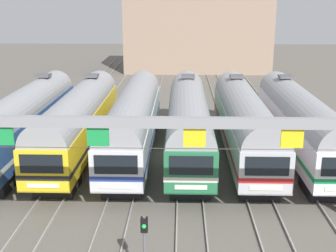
{
  "coord_description": "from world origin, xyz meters",
  "views": [
    {
      "loc": [
        1.39,
        -30.83,
        11.09
      ],
      "look_at": [
        0.46,
        1.27,
        1.85
      ],
      "focal_mm": 48.19,
      "sensor_mm": 36.0,
      "label": 1
    }
  ],
  "objects_px": {
    "commuter_train_green": "(189,120)",
    "catenary_gantry": "(146,144)",
    "commuter_train_yellow": "(79,119)",
    "commuter_train_stainless": "(244,120)",
    "yard_signal_mast": "(144,237)",
    "commuter_train_silver": "(134,119)",
    "commuter_train_blue": "(25,118)",
    "commuter_train_white": "(300,121)"
  },
  "relations": [
    {
      "from": "commuter_train_silver",
      "to": "commuter_train_stainless",
      "type": "distance_m",
      "value": 7.82
    },
    {
      "from": "commuter_train_silver",
      "to": "catenary_gantry",
      "type": "xyz_separation_m",
      "value": [
        1.95,
        -13.49,
        2.64
      ]
    },
    {
      "from": "commuter_train_green",
      "to": "catenary_gantry",
      "type": "height_order",
      "value": "catenary_gantry"
    },
    {
      "from": "commuter_train_yellow",
      "to": "commuter_train_stainless",
      "type": "xyz_separation_m",
      "value": [
        11.73,
        0.0,
        0.0
      ]
    },
    {
      "from": "commuter_train_yellow",
      "to": "commuter_train_green",
      "type": "distance_m",
      "value": 7.82
    },
    {
      "from": "commuter_train_yellow",
      "to": "commuter_train_white",
      "type": "height_order",
      "value": "same"
    },
    {
      "from": "commuter_train_yellow",
      "to": "commuter_train_green",
      "type": "bearing_deg",
      "value": 0.0
    },
    {
      "from": "commuter_train_stainless",
      "to": "yard_signal_mast",
      "type": "xyz_separation_m",
      "value": [
        -5.86,
        -15.04,
        -0.68
      ]
    },
    {
      "from": "commuter_train_green",
      "to": "catenary_gantry",
      "type": "relative_size",
      "value": 0.73
    },
    {
      "from": "commuter_train_stainless",
      "to": "yard_signal_mast",
      "type": "distance_m",
      "value": 16.16
    },
    {
      "from": "commuter_train_yellow",
      "to": "commuter_train_white",
      "type": "relative_size",
      "value": 1.0
    },
    {
      "from": "commuter_train_white",
      "to": "catenary_gantry",
      "type": "xyz_separation_m",
      "value": [
        -9.77,
        -13.5,
        2.64
      ]
    },
    {
      "from": "yard_signal_mast",
      "to": "commuter_train_white",
      "type": "bearing_deg",
      "value": 56.99
    },
    {
      "from": "commuter_train_blue",
      "to": "commuter_train_green",
      "type": "relative_size",
      "value": 1.0
    },
    {
      "from": "catenary_gantry",
      "to": "commuter_train_yellow",
      "type": "bearing_deg",
      "value": 113.48
    },
    {
      "from": "commuter_train_white",
      "to": "yard_signal_mast",
      "type": "distance_m",
      "value": 17.95
    },
    {
      "from": "commuter_train_yellow",
      "to": "commuter_train_blue",
      "type": "bearing_deg",
      "value": 180.0
    },
    {
      "from": "commuter_train_white",
      "to": "commuter_train_silver",
      "type": "bearing_deg",
      "value": -179.98
    },
    {
      "from": "commuter_train_stainless",
      "to": "commuter_train_green",
      "type": "bearing_deg",
      "value": 180.0
    },
    {
      "from": "commuter_train_blue",
      "to": "commuter_train_green",
      "type": "height_order",
      "value": "same"
    },
    {
      "from": "commuter_train_stainless",
      "to": "commuter_train_white",
      "type": "xyz_separation_m",
      "value": [
        3.91,
        0.0,
        0.0
      ]
    },
    {
      "from": "commuter_train_green",
      "to": "commuter_train_yellow",
      "type": "bearing_deg",
      "value": 180.0
    },
    {
      "from": "commuter_train_green",
      "to": "yard_signal_mast",
      "type": "xyz_separation_m",
      "value": [
        -1.95,
        -15.04,
        -0.68
      ]
    },
    {
      "from": "commuter_train_green",
      "to": "commuter_train_stainless",
      "type": "distance_m",
      "value": 3.91
    },
    {
      "from": "commuter_train_silver",
      "to": "catenary_gantry",
      "type": "distance_m",
      "value": 13.89
    },
    {
      "from": "commuter_train_stainless",
      "to": "yard_signal_mast",
      "type": "relative_size",
      "value": 6.29
    },
    {
      "from": "commuter_train_green",
      "to": "commuter_train_silver",
      "type": "bearing_deg",
      "value": -179.94
    },
    {
      "from": "commuter_train_blue",
      "to": "commuter_train_yellow",
      "type": "xyz_separation_m",
      "value": [
        3.91,
        0.0,
        0.0
      ]
    },
    {
      "from": "commuter_train_green",
      "to": "commuter_train_stainless",
      "type": "relative_size",
      "value": 1.0
    },
    {
      "from": "commuter_train_silver",
      "to": "yard_signal_mast",
      "type": "bearing_deg",
      "value": -82.59
    },
    {
      "from": "commuter_train_silver",
      "to": "commuter_train_blue",
      "type": "bearing_deg",
      "value": 179.97
    },
    {
      "from": "commuter_train_yellow",
      "to": "catenary_gantry",
      "type": "xyz_separation_m",
      "value": [
        5.86,
        -13.5,
        2.64
      ]
    },
    {
      "from": "commuter_train_blue",
      "to": "commuter_train_white",
      "type": "relative_size",
      "value": 1.0
    },
    {
      "from": "commuter_train_yellow",
      "to": "commuter_train_stainless",
      "type": "distance_m",
      "value": 11.73
    },
    {
      "from": "commuter_train_green",
      "to": "yard_signal_mast",
      "type": "distance_m",
      "value": 15.18
    },
    {
      "from": "commuter_train_yellow",
      "to": "yard_signal_mast",
      "type": "xyz_separation_m",
      "value": [
        5.86,
        -15.04,
        -0.68
      ]
    },
    {
      "from": "commuter_train_yellow",
      "to": "commuter_train_green",
      "type": "relative_size",
      "value": 1.0
    },
    {
      "from": "commuter_train_silver",
      "to": "commuter_train_green",
      "type": "xyz_separation_m",
      "value": [
        3.91,
        0.0,
        0.0
      ]
    },
    {
      "from": "commuter_train_yellow",
      "to": "commuter_train_stainless",
      "type": "bearing_deg",
      "value": 0.0
    },
    {
      "from": "commuter_train_blue",
      "to": "catenary_gantry",
      "type": "xyz_separation_m",
      "value": [
        9.77,
        -13.5,
        2.64
      ]
    },
    {
      "from": "commuter_train_silver",
      "to": "commuter_train_green",
      "type": "relative_size",
      "value": 1.0
    },
    {
      "from": "commuter_train_yellow",
      "to": "yard_signal_mast",
      "type": "distance_m",
      "value": 16.16
    }
  ]
}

